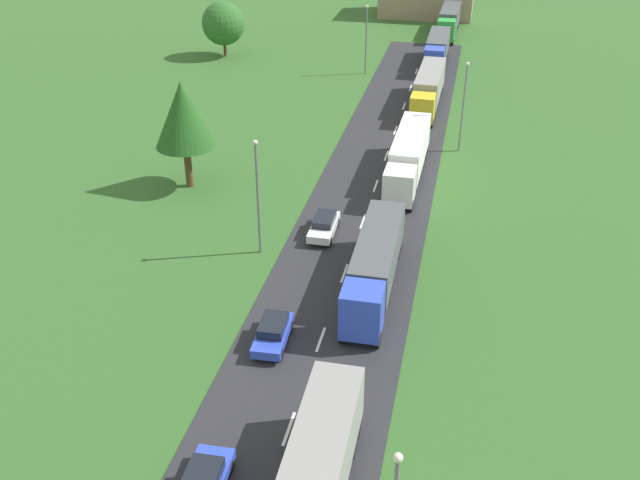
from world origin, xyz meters
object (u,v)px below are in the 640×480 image
truck_third (408,155)px  lamppost_third (463,103)px  lamppost_fourth (366,36)px  tree_pine (223,23)px  lamppost_second (258,192)px  truck_fifth (437,49)px  car_fourth (324,225)px  truck_sixth (449,20)px  truck_fourth (428,88)px  truck_second (375,264)px  car_third (273,332)px  tree_elm (183,115)px

truck_third → lamppost_third: (4.11, 7.12, 2.60)m
lamppost_fourth → tree_pine: bearing=169.3°
lamppost_third → lamppost_second: bearing=-120.5°
truck_fifth → car_fourth: 46.82m
car_fourth → lamppost_second: lamppost_second is taller
truck_sixth → tree_pine: 33.76m
lamppost_second → truck_fourth: bearing=75.2°
lamppost_third → tree_pine: (-32.40, 26.14, -0.41)m
truck_second → car_third: truck_second is taller
truck_fourth → lamppost_second: bearing=-104.8°
truck_second → truck_fifth: (-0.12, 53.20, 0.05)m
lamppost_fourth → tree_pine: size_ratio=1.16×
lamppost_second → truck_second: bearing=-19.7°
truck_third → lamppost_second: lamppost_second is taller
truck_sixth → car_third: bearing=-94.0°
truck_fifth → lamppost_second: (-8.65, -50.06, 2.69)m
lamppost_third → tree_elm: tree_elm is taller
truck_fifth → lamppost_third: bearing=-81.1°
truck_sixth → tree_elm: bearing=-107.8°
truck_fourth → truck_sixth: size_ratio=1.08×
truck_fourth → lamppost_fourth: size_ratio=1.63×
lamppost_second → tree_elm: 13.09m
truck_fifth → lamppost_third: (4.37, -27.93, 2.62)m
truck_second → lamppost_third: bearing=80.4°
truck_fifth → lamppost_fourth: lamppost_fourth is taller
truck_second → car_third: size_ratio=3.11×
tree_elm → lamppost_second: bearing=-45.7°
truck_fifth → tree_pine: size_ratio=1.70×
truck_fifth → lamppost_third: lamppost_third is taller
car_fourth → lamppost_fourth: size_ratio=0.53×
truck_fifth → truck_second: bearing=-89.9°
truck_fourth → lamppost_fourth: (-8.68, 10.70, 2.47)m
lamppost_fourth → tree_pine: 20.03m
car_third → car_fourth: (0.15, 13.50, -0.02)m
truck_second → truck_fifth: 53.20m
lamppost_third → tree_elm: (-22.10, -12.82, 1.65)m
lamppost_fourth → tree_elm: size_ratio=0.91×
truck_sixth → lamppost_second: (-9.14, -66.20, 2.64)m
tree_pine → truck_second: bearing=-61.3°
car_fourth → truck_third: bearing=66.7°
car_fourth → car_third: bearing=-90.6°
lamppost_fourth → tree_pine: (-19.67, 3.73, -0.31)m
truck_second → lamppost_third: (4.25, 25.27, 2.67)m
truck_sixth → lamppost_second: bearing=-97.9°
truck_fourth → lamppost_fourth: 14.00m
tree_pine → tree_elm: 40.35m
truck_second → tree_pine: (-28.15, 51.41, 2.26)m
truck_third → truck_fifth: 35.05m
lamppost_third → tree_pine: lamppost_third is taller
truck_second → truck_fourth: 36.98m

